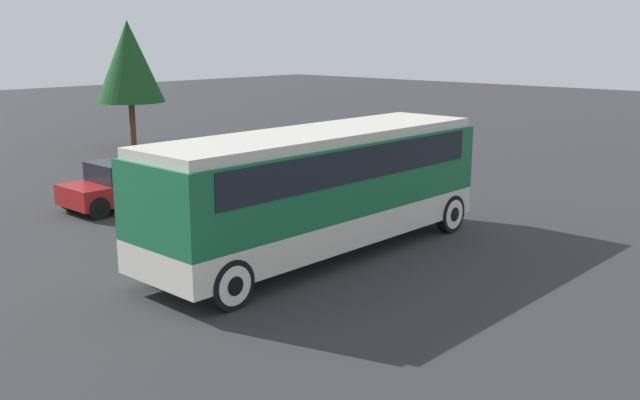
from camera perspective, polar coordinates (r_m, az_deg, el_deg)
ground_plane at (r=17.26m, az=0.00°, el=-4.39°), size 120.00×120.00×0.00m
tour_bus at (r=16.88m, az=0.22°, el=1.56°), size 9.46×2.60×3.02m
parked_car_near at (r=22.96m, az=-14.46°, el=1.40°), size 4.67×1.85×1.44m
parked_car_mid at (r=23.25m, az=-2.66°, el=2.00°), size 4.23×1.79×1.47m
tree_left at (r=34.64m, az=-15.04°, el=10.63°), size 3.14×3.14×5.89m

